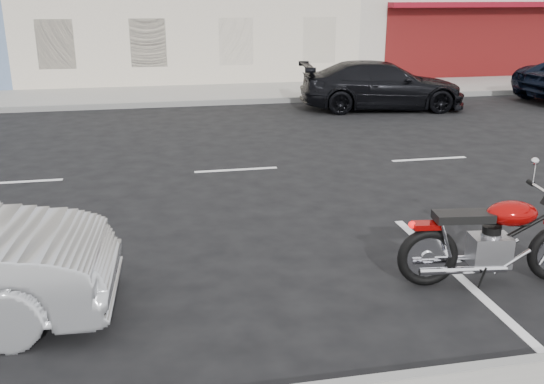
{
  "coord_description": "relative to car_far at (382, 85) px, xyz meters",
  "views": [
    {
      "loc": [
        -3.52,
        -11.12,
        3.29
      ],
      "look_at": [
        -2.06,
        -3.81,
        0.8
      ],
      "focal_mm": 40.0,
      "sensor_mm": 36.0,
      "label": 1
    }
  ],
  "objects": [
    {
      "name": "ground",
      "position": [
        -3.05,
        -5.46,
        -0.68
      ],
      "size": [
        120.0,
        120.0,
        0.0
      ],
      "primitive_type": "plane",
      "color": "black",
      "rests_on": "ground"
    },
    {
      "name": "sidewalk_far",
      "position": [
        -8.05,
        3.24,
        -0.61
      ],
      "size": [
        80.0,
        3.4,
        0.15
      ],
      "primitive_type": "cube",
      "color": "gray",
      "rests_on": "ground"
    },
    {
      "name": "curb_far",
      "position": [
        -8.05,
        1.54,
        -0.6
      ],
      "size": [
        80.0,
        0.12,
        0.16
      ],
      "primitive_type": "cube",
      "color": "gray",
      "rests_on": "ground"
    },
    {
      "name": "car_far",
      "position": [
        0.0,
        0.0,
        0.0
      ],
      "size": [
        4.94,
        2.53,
        1.37
      ],
      "primitive_type": "imported",
      "rotation": [
        0.0,
        0.0,
        1.44
      ],
      "color": "black",
      "rests_on": "ground"
    }
  ]
}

